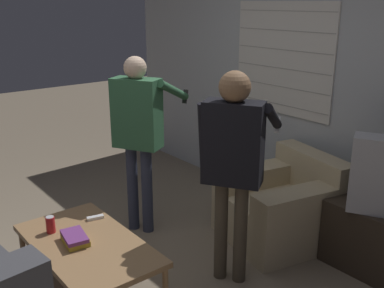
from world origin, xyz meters
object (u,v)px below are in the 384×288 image
armchair_beige (284,206)px  coffee_table (87,247)px  person_right_standing (233,153)px  person_left_standing (138,124)px  spare_remote (95,218)px  book_stack (75,239)px  soda_can (51,225)px

armchair_beige → coffee_table: (-0.32, -1.74, 0.09)m
person_right_standing → person_left_standing: bearing=153.5°
armchair_beige → spare_remote: bearing=81.1°
book_stack → soda_can: 0.26m
person_right_standing → book_stack: bearing=-149.7°
coffee_table → person_right_standing: person_right_standing is taller
person_left_standing → spare_remote: person_left_standing is taller
armchair_beige → person_right_standing: 1.09m
coffee_table → soda_can: size_ratio=9.24×
coffee_table → person_left_standing: size_ratio=0.73×
armchair_beige → coffee_table: size_ratio=0.92×
spare_remote → soda_can: bearing=-79.0°
coffee_table → book_stack: book_stack is taller
book_stack → soda_can: size_ratio=2.05×
soda_can → spare_remote: 0.35m
person_left_standing → spare_remote: (0.32, -0.62, -0.58)m
armchair_beige → soda_can: armchair_beige is taller
coffee_table → book_stack: 0.11m
armchair_beige → person_right_standing: (0.16, -0.81, 0.71)m
spare_remote → book_stack: bearing=-36.1°
spare_remote → coffee_table: bearing=-23.5°
coffee_table → person_left_standing: (-0.60, 0.83, 0.62)m
book_stack → soda_can: soda_can is taller
armchair_beige → soda_can: (-0.61, -1.88, 0.19)m
armchair_beige → person_left_standing: (-0.92, -0.91, 0.71)m
armchair_beige → soda_can: 1.99m
book_stack → person_right_standing: bearing=62.5°
coffee_table → person_left_standing: bearing=126.1°
armchair_beige → person_right_standing: person_right_standing is taller
soda_can → spare_remote: size_ratio=0.93×
coffee_table → person_right_standing: size_ratio=0.73×
person_right_standing → book_stack: (-0.52, -1.00, -0.55)m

